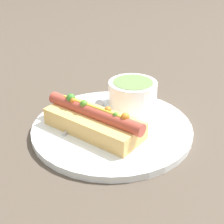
{
  "coord_description": "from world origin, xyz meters",
  "views": [
    {
      "loc": [
        0.41,
        -0.27,
        0.3
      ],
      "look_at": [
        0.0,
        0.0,
        0.04
      ],
      "focal_mm": 50.0,
      "sensor_mm": 36.0,
      "label": 1
    }
  ],
  "objects": [
    {
      "name": "soup_bowl",
      "position": [
        -0.04,
        0.07,
        0.04
      ],
      "size": [
        0.1,
        0.1,
        0.05
      ],
      "color": "white",
      "rests_on": "dinner_plate"
    },
    {
      "name": "ground_plane",
      "position": [
        0.0,
        0.0,
        0.0
      ],
      "size": [
        4.0,
        4.0,
        0.0
      ],
      "primitive_type": "plane",
      "color": "#4C4238"
    },
    {
      "name": "spoon",
      "position": [
        -0.07,
        0.0,
        0.02
      ],
      "size": [
        0.09,
        0.13,
        0.01
      ],
      "rotation": [
        0.0,
        0.0,
        2.13
      ],
      "color": "#B7B7BC",
      "rests_on": "dinner_plate"
    },
    {
      "name": "dinner_plate",
      "position": [
        0.0,
        0.0,
        0.01
      ],
      "size": [
        0.29,
        0.29,
        0.01
      ],
      "color": "white",
      "rests_on": "ground_plane"
    },
    {
      "name": "hot_dog",
      "position": [
        -0.0,
        -0.04,
        0.03
      ],
      "size": [
        0.19,
        0.13,
        0.06
      ],
      "rotation": [
        0.0,
        0.0,
        0.35
      ],
      "color": "#DBAD60",
      "rests_on": "dinner_plate"
    }
  ]
}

